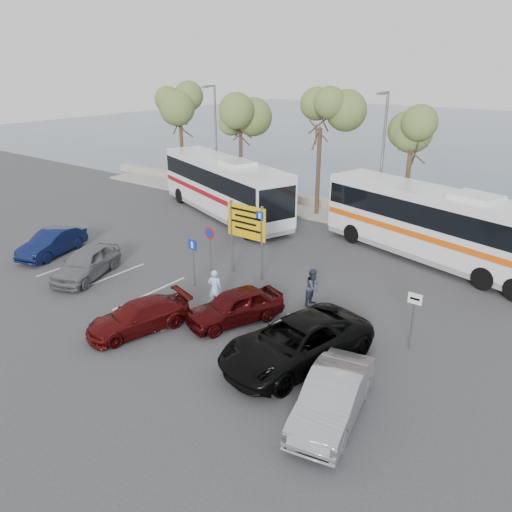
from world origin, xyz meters
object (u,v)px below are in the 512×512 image
Objects in this scene: car_maroon at (139,316)px; pedestrian_far at (313,287)px; street_lamp_left at (215,136)px; coach_bus_right at (435,227)px; suv_black at (296,342)px; street_lamp_right at (382,155)px; car_red at (235,306)px; car_silver_a at (86,263)px; car_blue at (52,243)px; car_silver_b at (333,397)px; coach_bus_left at (224,188)px; direction_sign at (246,227)px; pedestrian_near at (215,288)px.

pedestrian_far is at bearing 71.01° from car_maroon.
coach_bus_right is (17.50, -3.02, -2.78)m from street_lamp_left.
street_lamp_right is at bearing 119.73° from suv_black.
suv_black is (17.00, -15.23, -3.82)m from street_lamp_left.
car_red is (-4.00, -11.25, -1.14)m from coach_bus_right.
coach_bus_right is 3.07× the size of car_silver_a.
street_lamp_left is 1.96× the size of car_blue.
suv_black is 1.32× the size of car_silver_b.
street_lamp_right is 16.21m from suv_black.
pedestrian_far reaches higher than car_maroon.
car_silver_b is (2.40, -1.78, -0.08)m from suv_black.
car_maroon is (-2.00, -17.02, -4.01)m from street_lamp_right.
coach_bus_left is at bearing 134.96° from car_maroon.
car_maroon is at bearing -148.42° from suv_black.
car_silver_b is at bearing -38.58° from direction_sign.
suv_black is at bearing -41.67° from coach_bus_left.
car_silver_a is at bearing -12.09° from pedestrian_near.
car_silver_b is at bearing -69.39° from street_lamp_right.
street_lamp_right is 11.95m from pedestrian_far.
car_red is (0.50, -14.27, -3.92)m from street_lamp_right.
coach_bus_left is 13.57m from pedestrian_near.
pedestrian_far reaches higher than car_silver_a.
car_silver_a is 7.13m from pedestrian_near.
direction_sign is 0.88× the size of car_blue.
coach_bus_right is 12.27m from suv_black.
car_maroon is 8.40m from car_silver_b.
coach_bus_right is at bearing 0.82° from coach_bus_left.
direction_sign is (11.00, -10.32, -2.17)m from street_lamp_left.
car_blue is at bearing 147.88° from car_silver_a.
car_blue reaches higher than car_maroon.
pedestrian_far is at bearing -105.88° from coach_bus_right.
suv_black is (-0.50, -12.22, -1.04)m from coach_bus_right.
street_lamp_left is 1.00× the size of street_lamp_right.
street_lamp_left reaches higher than pedestrian_near.
car_maroon is (6.00, -1.92, -0.13)m from car_silver_a.
suv_black is at bearing 33.00° from car_maroon.
street_lamp_left reaches higher than car_silver_b.
car_silver_b is at bearing -144.87° from pedestrian_far.
car_blue is 10.33m from car_maroon.
pedestrian_far is (-4.20, 5.90, 0.11)m from car_silver_b.
street_lamp_left is at bearing 139.31° from car_maroon.
direction_sign is 4.56m from pedestrian_far.
car_silver_a is (-6.00, -4.78, -1.72)m from direction_sign.
coach_bus_left is 3.18× the size of car_maroon.
suv_black is at bearing 140.41° from pedestrian_near.
coach_bus_right is at bearing -16.22° from pedestrian_far.
coach_bus_right is at bearing 102.67° from suv_black.
car_maroon is at bearing -40.06° from car_silver_a.
car_silver_b is (15.90, -13.80, -1.13)m from coach_bus_left.
pedestrian_near is (11.00, 0.66, 0.16)m from car_blue.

